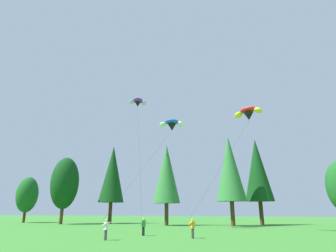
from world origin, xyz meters
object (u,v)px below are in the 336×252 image
object	(u,v)px
parafoil_kite_mid_purple	(138,102)
kite_flyer_far	(192,227)
parafoil_kite_far_red_yellow	(248,113)
parafoil_kite_high_blue_white	(172,124)
kite_flyer_near	(106,228)
kite_flyer_mid	(143,225)

from	to	relation	value
parafoil_kite_mid_purple	kite_flyer_far	bearing A→B (deg)	-54.39
parafoil_kite_mid_purple	parafoil_kite_far_red_yellow	size ratio (longest dim) A/B	1.49
parafoil_kite_high_blue_white	parafoil_kite_mid_purple	xyz separation A→B (m)	(-7.39, 4.79, 6.11)
parafoil_kite_mid_purple	parafoil_kite_far_red_yellow	distance (m)	21.08
kite_flyer_near	kite_flyer_mid	distance (m)	5.27
kite_flyer_near	kite_flyer_mid	xyz separation A→B (m)	(1.63, 5.01, -0.01)
parafoil_kite_mid_purple	parafoil_kite_high_blue_white	bearing A→B (deg)	-32.96
kite_flyer_near	parafoil_kite_far_red_yellow	xyz separation A→B (m)	(12.97, 12.44, 13.44)
parafoil_kite_high_blue_white	parafoil_kite_mid_purple	size ratio (longest dim) A/B	0.81
kite_flyer_mid	parafoil_kite_far_red_yellow	size ratio (longest dim) A/B	0.12
kite_flyer_near	kite_flyer_far	xyz separation A→B (m)	(6.86, 3.47, 0.00)
kite_flyer_far	parafoil_kite_high_blue_white	world-z (taller)	parafoil_kite_high_blue_white
kite_flyer_near	kite_flyer_far	world-z (taller)	same
kite_flyer_near	parafoil_kite_high_blue_white	distance (m)	21.02
kite_flyer_near	parafoil_kite_far_red_yellow	distance (m)	22.45
kite_flyer_mid	parafoil_kite_high_blue_white	world-z (taller)	parafoil_kite_high_blue_white
kite_flyer_far	parafoil_kite_mid_purple	distance (m)	28.92
kite_flyer_mid	parafoil_kite_high_blue_white	distance (m)	17.48
parafoil_kite_high_blue_white	parafoil_kite_far_red_yellow	xyz separation A→B (m)	(10.97, -3.34, -0.30)
kite_flyer_mid	parafoil_kite_far_red_yellow	world-z (taller)	parafoil_kite_far_red_yellow
parafoil_kite_high_blue_white	parafoil_kite_far_red_yellow	world-z (taller)	parafoil_kite_high_blue_white
kite_flyer_mid	kite_flyer_far	bearing A→B (deg)	-16.35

